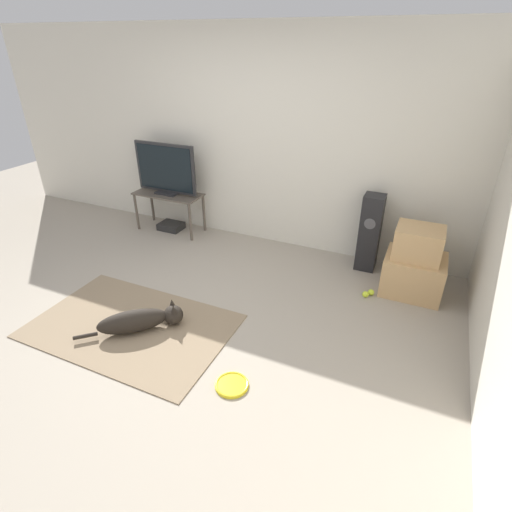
% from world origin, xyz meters
% --- Properties ---
extents(ground_plane, '(12.00, 12.00, 0.00)m').
position_xyz_m(ground_plane, '(0.00, 0.00, 0.00)').
color(ground_plane, '#9E9384').
extents(wall_back, '(8.00, 0.06, 2.55)m').
position_xyz_m(wall_back, '(0.00, 2.10, 1.27)').
color(wall_back, beige).
rests_on(wall_back, ground_plane).
extents(area_rug, '(1.84, 1.17, 0.01)m').
position_xyz_m(area_rug, '(-0.30, -0.15, 0.01)').
color(area_rug, '#847056').
rests_on(area_rug, ground_plane).
extents(dog, '(0.75, 0.70, 0.24)m').
position_xyz_m(dog, '(-0.17, -0.16, 0.12)').
color(dog, black).
rests_on(dog, area_rug).
extents(frisbee, '(0.26, 0.26, 0.03)m').
position_xyz_m(frisbee, '(0.89, -0.41, 0.01)').
color(frisbee, yellow).
rests_on(frisbee, ground_plane).
extents(cardboard_box_lower, '(0.59, 0.50, 0.41)m').
position_xyz_m(cardboard_box_lower, '(2.00, 1.54, 0.21)').
color(cardboard_box_lower, tan).
rests_on(cardboard_box_lower, ground_plane).
extents(cardboard_box_upper, '(0.45, 0.39, 0.32)m').
position_xyz_m(cardboard_box_upper, '(1.99, 1.53, 0.57)').
color(cardboard_box_upper, tan).
rests_on(cardboard_box_upper, cardboard_box_lower).
extents(floor_speaker, '(0.22, 0.23, 0.89)m').
position_xyz_m(floor_speaker, '(1.47, 1.85, 0.45)').
color(floor_speaker, black).
rests_on(floor_speaker, ground_plane).
extents(tv_stand, '(0.93, 0.40, 0.53)m').
position_xyz_m(tv_stand, '(-1.21, 1.80, 0.45)').
color(tv_stand, brown).
rests_on(tv_stand, ground_plane).
extents(tv, '(0.88, 0.20, 0.67)m').
position_xyz_m(tv, '(-1.21, 1.80, 0.86)').
color(tv, '#232326').
rests_on(tv, tv_stand).
extents(tennis_ball_by_boxes, '(0.07, 0.07, 0.07)m').
position_xyz_m(tennis_ball_by_boxes, '(1.64, 1.29, 0.03)').
color(tennis_ball_by_boxes, '#C6E033').
rests_on(tennis_ball_by_boxes, ground_plane).
extents(tennis_ball_near_speaker, '(0.07, 0.07, 0.07)m').
position_xyz_m(tennis_ball_near_speaker, '(1.59, 1.23, 0.03)').
color(tennis_ball_near_speaker, '#C6E033').
rests_on(tennis_ball_near_speaker, ground_plane).
extents(game_console, '(0.32, 0.25, 0.09)m').
position_xyz_m(game_console, '(-1.22, 1.81, 0.05)').
color(game_console, black).
rests_on(game_console, ground_plane).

